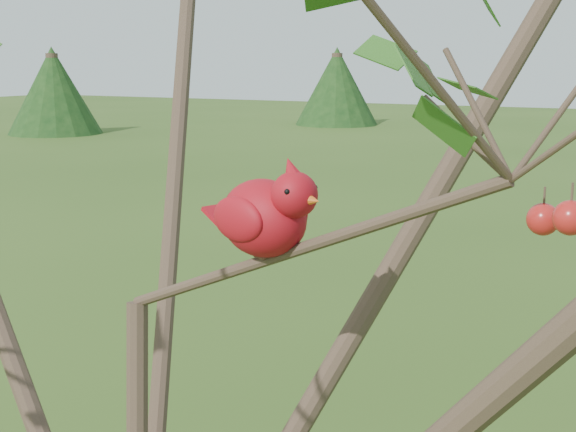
# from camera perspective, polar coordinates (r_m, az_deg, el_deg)

# --- Properties ---
(crabapple_tree) EXTENTS (2.35, 2.05, 2.95)m
(crabapple_tree) POSITION_cam_1_polar(r_m,az_deg,el_deg) (1.15, -11.93, -0.01)
(crabapple_tree) COLOR #3A291F
(crabapple_tree) RESTS_ON ground
(cardinal) EXTENTS (0.23, 0.14, 0.16)m
(cardinal) POSITION_cam_1_polar(r_m,az_deg,el_deg) (1.13, -1.50, 0.10)
(cardinal) COLOR #9D0D14
(cardinal) RESTS_ON ground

